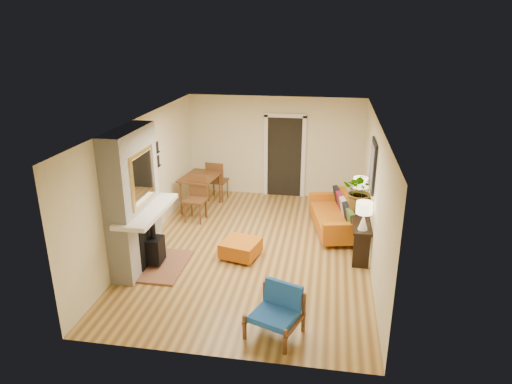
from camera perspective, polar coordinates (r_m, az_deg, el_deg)
room_shell at (r=11.23m, az=5.09°, el=4.46°), size 6.50×6.50×6.50m
fireplace at (r=8.46m, az=-14.86°, el=-1.41°), size 1.09×1.68×2.60m
sofa at (r=10.12m, az=10.18°, el=-3.00°), size 1.19×2.05×0.76m
ottoman at (r=8.90m, az=-1.92°, el=-6.99°), size 0.80×0.80×0.34m
blue_chair at (r=6.82m, az=2.73°, el=-14.32°), size 0.89×0.88×0.73m
dining_table at (r=11.09m, az=-6.55°, el=1.17°), size 0.96×1.96×1.04m
console_table at (r=9.34m, az=12.87°, el=-3.58°), size 0.34×1.85×0.72m
lamp_near at (r=8.49m, az=13.35°, el=-2.50°), size 0.30×0.30×0.54m
lamp_far at (r=9.83m, az=12.89°, el=0.66°), size 0.30×0.30×0.54m
houseplant at (r=9.39m, az=12.99°, el=0.14°), size 0.74×0.65×0.80m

